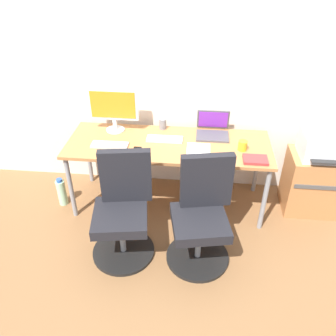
% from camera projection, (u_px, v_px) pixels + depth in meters
% --- Properties ---
extents(ground_plane, '(5.28, 5.28, 0.00)m').
position_uv_depth(ground_plane, '(168.00, 202.00, 3.68)').
color(ground_plane, brown).
extents(back_wall, '(4.40, 0.04, 2.60)m').
position_uv_depth(back_wall, '(173.00, 66.00, 3.30)').
color(back_wall, silver).
rests_on(back_wall, ground).
extents(desk, '(1.91, 0.69, 0.71)m').
position_uv_depth(desk, '(169.00, 148.00, 3.31)').
color(desk, '#B77542').
rests_on(desk, ground).
extents(office_chair_left, '(0.54, 0.54, 0.94)m').
position_uv_depth(office_chair_left, '(123.00, 211.00, 2.91)').
color(office_chair_left, black).
rests_on(office_chair_left, ground).
extents(office_chair_right, '(0.54, 0.54, 0.94)m').
position_uv_depth(office_chair_right, '(201.00, 217.00, 2.86)').
color(office_chair_right, black).
rests_on(office_chair_right, ground).
extents(side_cabinet, '(0.50, 0.42, 0.61)m').
position_uv_depth(side_cabinet, '(312.00, 182.00, 3.45)').
color(side_cabinet, '#B77542').
rests_on(side_cabinet, ground).
extents(printer, '(0.38, 0.40, 0.24)m').
position_uv_depth(printer, '(322.00, 145.00, 3.21)').
color(printer, silver).
rests_on(printer, side_cabinet).
extents(water_bottle_on_floor, '(0.09, 0.09, 0.31)m').
position_uv_depth(water_bottle_on_floor, '(62.00, 192.00, 3.58)').
color(water_bottle_on_floor, '#A5D8B2').
rests_on(water_bottle_on_floor, ground).
extents(desktop_monitor, '(0.48, 0.18, 0.43)m').
position_uv_depth(desktop_monitor, '(113.00, 107.00, 3.35)').
color(desktop_monitor, silver).
rests_on(desktop_monitor, desk).
extents(open_laptop, '(0.31, 0.27, 0.22)m').
position_uv_depth(open_laptop, '(213.00, 129.00, 3.39)').
color(open_laptop, '#4C4C51').
rests_on(open_laptop, desk).
extents(keyboard_by_monitor, '(0.34, 0.12, 0.02)m').
position_uv_depth(keyboard_by_monitor, '(110.00, 145.00, 3.23)').
color(keyboard_by_monitor, '#B7B7B7').
rests_on(keyboard_by_monitor, desk).
extents(keyboard_by_laptop, '(0.34, 0.12, 0.02)m').
position_uv_depth(keyboard_by_laptop, '(165.00, 139.00, 3.32)').
color(keyboard_by_laptop, silver).
rests_on(keyboard_by_laptop, desk).
extents(mouse_by_monitor, '(0.06, 0.10, 0.03)m').
position_uv_depth(mouse_by_monitor, '(101.00, 154.00, 3.09)').
color(mouse_by_monitor, silver).
rests_on(mouse_by_monitor, desk).
extents(mouse_by_laptop, '(0.06, 0.10, 0.03)m').
position_uv_depth(mouse_by_laptop, '(120.00, 155.00, 3.08)').
color(mouse_by_laptop, '#515156').
rests_on(mouse_by_laptop, desk).
extents(coffee_mug, '(0.08, 0.08, 0.09)m').
position_uv_depth(coffee_mug, '(243.00, 146.00, 3.15)').
color(coffee_mug, yellow).
rests_on(coffee_mug, desk).
extents(pen_cup, '(0.07, 0.07, 0.10)m').
position_uv_depth(pen_cup, '(163.00, 124.00, 3.49)').
color(pen_cup, slate).
rests_on(pen_cup, desk).
extents(phone_near_monitor, '(0.07, 0.14, 0.01)m').
position_uv_depth(phone_near_monitor, '(137.00, 151.00, 3.15)').
color(phone_near_monitor, black).
rests_on(phone_near_monitor, desk).
extents(notebook, '(0.21, 0.15, 0.03)m').
position_uv_depth(notebook, '(255.00, 160.00, 3.02)').
color(notebook, red).
rests_on(notebook, desk).
extents(paper_pile, '(0.21, 0.30, 0.01)m').
position_uv_depth(paper_pile, '(198.00, 152.00, 3.14)').
color(paper_pile, white).
rests_on(paper_pile, desk).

